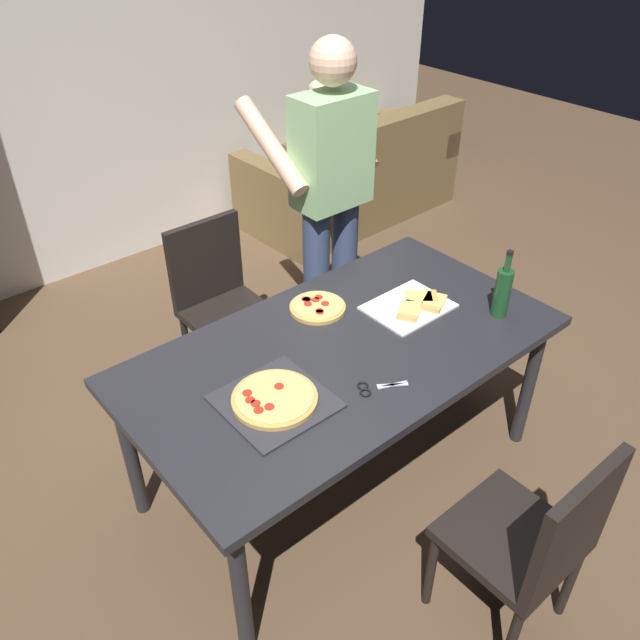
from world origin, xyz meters
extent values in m
plane|color=brown|center=(0.00, 0.00, 0.00)|extent=(12.00, 12.00, 0.00)
cube|color=silver|center=(0.00, 2.60, 1.40)|extent=(6.40, 0.10, 2.80)
cube|color=#232328|center=(0.00, 0.00, 0.73)|extent=(1.80, 0.98, 0.04)
cylinder|color=#232328|center=(-0.82, -0.41, 0.35)|extent=(0.06, 0.06, 0.71)
cylinder|color=#232328|center=(0.82, -0.41, 0.35)|extent=(0.06, 0.06, 0.71)
cylinder|color=#232328|center=(-0.82, 0.41, 0.35)|extent=(0.06, 0.06, 0.71)
cylinder|color=#232328|center=(0.82, 0.41, 0.35)|extent=(0.06, 0.06, 0.71)
cube|color=black|center=(0.00, -0.89, 0.43)|extent=(0.42, 0.42, 0.04)
cube|color=black|center=(0.00, -1.08, 0.68)|extent=(0.42, 0.04, 0.45)
cylinder|color=black|center=(0.18, -0.71, 0.21)|extent=(0.04, 0.04, 0.41)
cylinder|color=black|center=(-0.18, -0.71, 0.21)|extent=(0.04, 0.04, 0.41)
cylinder|color=black|center=(0.18, -1.07, 0.21)|extent=(0.04, 0.04, 0.41)
cube|color=black|center=(0.00, 0.89, 0.43)|extent=(0.42, 0.42, 0.04)
cube|color=black|center=(0.00, 1.08, 0.68)|extent=(0.42, 0.04, 0.45)
cylinder|color=black|center=(-0.18, 0.71, 0.21)|extent=(0.04, 0.04, 0.41)
cylinder|color=black|center=(0.18, 0.71, 0.21)|extent=(0.04, 0.04, 0.41)
cylinder|color=black|center=(-0.18, 1.07, 0.21)|extent=(0.04, 0.04, 0.41)
cylinder|color=black|center=(0.18, 1.07, 0.21)|extent=(0.04, 0.04, 0.41)
cube|color=brown|center=(1.90, 2.05, 0.20)|extent=(1.72, 0.90, 0.40)
cube|color=brown|center=(1.91, 1.73, 0.62)|extent=(1.70, 0.25, 0.45)
cube|color=brown|center=(2.67, 2.07, 0.50)|extent=(0.18, 0.85, 0.20)
cube|color=brown|center=(1.13, 2.03, 0.50)|extent=(0.18, 0.85, 0.20)
cylinder|color=#38476B|center=(0.67, 0.74, 0.47)|extent=(0.14, 0.14, 0.95)
cylinder|color=#38476B|center=(0.47, 0.74, 0.47)|extent=(0.14, 0.14, 0.95)
cube|color=#99CC8C|center=(0.57, 0.74, 1.23)|extent=(0.38, 0.22, 0.55)
sphere|color=#E0B293|center=(0.57, 0.74, 1.64)|extent=(0.22, 0.22, 0.22)
cylinder|color=#E0B293|center=(0.80, 0.92, 1.25)|extent=(0.09, 0.50, 0.39)
cylinder|color=#E0B293|center=(0.34, 0.92, 1.25)|extent=(0.09, 0.50, 0.39)
cube|color=#2D2D33|center=(-0.42, -0.09, 0.76)|extent=(0.38, 0.38, 0.01)
cylinder|color=tan|center=(-0.42, -0.09, 0.77)|extent=(0.32, 0.32, 0.02)
cylinder|color=#EACC6B|center=(-0.42, -0.09, 0.78)|extent=(0.28, 0.28, 0.01)
cylinder|color=#B22819|center=(-0.49, -0.01, 0.79)|extent=(0.04, 0.04, 0.00)
cylinder|color=#B22819|center=(-0.37, -0.06, 0.79)|extent=(0.04, 0.04, 0.00)
cylinder|color=#B22819|center=(-0.47, -0.13, 0.79)|extent=(0.04, 0.04, 0.00)
cylinder|color=#B22819|center=(-0.50, -0.05, 0.79)|extent=(0.04, 0.04, 0.00)
cylinder|color=#B22819|center=(-0.49, -0.08, 0.79)|extent=(0.04, 0.04, 0.00)
cylinder|color=#B22819|center=(-0.51, -0.11, 0.79)|extent=(0.04, 0.04, 0.00)
cube|color=white|center=(0.41, 0.02, 0.76)|extent=(0.36, 0.28, 0.01)
cube|color=#EACC6B|center=(0.49, 0.03, 0.77)|extent=(0.16, 0.16, 0.02)
cube|color=tan|center=(0.53, -0.01, 0.77)|extent=(0.08, 0.08, 0.02)
cube|color=#EACC6B|center=(0.50, -0.04, 0.77)|extent=(0.17, 0.14, 0.02)
cube|color=tan|center=(0.45, -0.06, 0.77)|extent=(0.06, 0.09, 0.02)
cube|color=#EACC6B|center=(0.37, -0.01, 0.77)|extent=(0.17, 0.15, 0.02)
cube|color=tan|center=(0.32, -0.05, 0.77)|extent=(0.07, 0.09, 0.02)
cylinder|color=#194723|center=(0.67, -0.27, 0.86)|extent=(0.07, 0.07, 0.22)
cylinder|color=#194723|center=(0.67, -0.27, 1.01)|extent=(0.03, 0.03, 0.08)
cylinder|color=black|center=(0.67, -0.27, 1.06)|extent=(0.03, 0.03, 0.02)
cube|color=silver|center=(-0.02, -0.30, 0.76)|extent=(0.12, 0.06, 0.01)
cube|color=silver|center=(-0.02, -0.30, 0.76)|extent=(0.10, 0.08, 0.01)
torus|color=black|center=(-0.11, -0.23, 0.76)|extent=(0.06, 0.06, 0.01)
torus|color=black|center=(-0.13, -0.27, 0.76)|extent=(0.06, 0.06, 0.01)
cylinder|color=tan|center=(0.09, 0.27, 0.76)|extent=(0.25, 0.25, 0.02)
cylinder|color=#EACC6B|center=(0.09, 0.27, 0.77)|extent=(0.22, 0.22, 0.01)
cylinder|color=#B22819|center=(0.12, 0.26, 0.78)|extent=(0.04, 0.04, 0.00)
cylinder|color=#B22819|center=(0.06, 0.23, 0.78)|extent=(0.04, 0.04, 0.00)
cylinder|color=#B22819|center=(0.06, 0.22, 0.78)|extent=(0.04, 0.04, 0.00)
cylinder|color=#B22819|center=(0.06, 0.30, 0.78)|extent=(0.04, 0.04, 0.00)
cylinder|color=#B22819|center=(0.08, 0.33, 0.78)|extent=(0.04, 0.04, 0.00)
cylinder|color=#B22819|center=(0.13, 0.31, 0.78)|extent=(0.04, 0.04, 0.00)
cylinder|color=#B22819|center=(0.11, 0.31, 0.78)|extent=(0.04, 0.04, 0.00)
cylinder|color=#B22819|center=(0.08, 0.34, 0.78)|extent=(0.04, 0.04, 0.00)
cylinder|color=#B22819|center=(0.08, 0.33, 0.78)|extent=(0.04, 0.04, 0.00)
camera|label=1|loc=(-1.40, -1.51, 2.35)|focal=35.87mm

